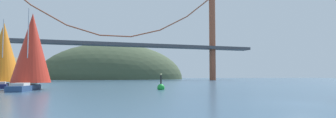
# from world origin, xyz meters

# --- Properties ---
(ground_plane) EXTENTS (360.00, 360.00, 0.00)m
(ground_plane) POSITION_xyz_m (0.00, 0.00, 0.00)
(ground_plane) COLOR #385670
(headland_center) EXTENTS (77.22, 44.00, 38.74)m
(headland_center) POSITION_xyz_m (5.00, 135.00, 0.00)
(headland_center) COLOR #425138
(headland_center) RESTS_ON ground_plane
(suspension_bridge) EXTENTS (122.53, 6.00, 37.98)m
(suspension_bridge) POSITION_xyz_m (0.00, 95.00, 16.37)
(suspension_bridge) COLOR brown
(suspension_bridge) RESTS_ON ground_plane
(sailboat_orange_sail) EXTENTS (6.79, 10.03, 11.90)m
(sailboat_orange_sail) POSITION_xyz_m (-27.97, 39.79, 6.09)
(sailboat_orange_sail) COLOR #191E4C
(sailboat_orange_sail) RESTS_ON ground_plane
(sailboat_teal_sail) EXTENTS (7.49, 6.53, 8.23)m
(sailboat_teal_sail) POSITION_xyz_m (-24.88, 50.56, 4.14)
(sailboat_teal_sail) COLOR #B7B2A8
(sailboat_teal_sail) RESTS_ON ground_plane
(sailboat_scarlet_sail) EXTENTS (6.47, 9.92, 11.78)m
(sailboat_scarlet_sail) POSITION_xyz_m (-22.03, 28.86, 5.99)
(sailboat_scarlet_sail) COLOR navy
(sailboat_scarlet_sail) RESTS_ON ground_plane
(channel_buoy) EXTENTS (1.10, 1.10, 2.64)m
(channel_buoy) POSITION_xyz_m (-3.86, 22.59, 0.37)
(channel_buoy) COLOR green
(channel_buoy) RESTS_ON ground_plane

